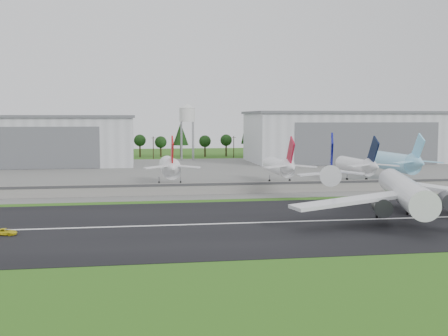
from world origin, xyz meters
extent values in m
plane|color=#336217|center=(0.00, 0.00, 0.00)|extent=(600.00, 600.00, 0.00)
cube|color=black|center=(0.00, 10.00, 0.05)|extent=(320.00, 60.00, 0.10)
cube|color=white|center=(0.00, 10.00, 0.11)|extent=(220.00, 1.00, 0.02)
cube|color=slate|center=(0.00, 120.00, 0.05)|extent=(320.00, 150.00, 0.10)
cube|color=gray|center=(0.00, 55.00, 1.75)|extent=(240.00, 0.50, 3.50)
cube|color=#38383A|center=(0.00, 54.70, 3.00)|extent=(240.00, 0.12, 0.70)
cube|color=silver|center=(-80.00, 165.00, 11.00)|extent=(95.00, 42.00, 22.00)
cube|color=#595B60|center=(-80.00, 165.00, 22.60)|extent=(97.00, 44.00, 1.20)
cube|color=#595B60|center=(-80.00, 143.85, 9.24)|extent=(66.50, 0.30, 18.04)
cube|color=silver|center=(75.00, 165.00, 12.00)|extent=(100.00, 45.00, 24.00)
cube|color=#595B60|center=(75.00, 165.00, 24.60)|extent=(102.00, 47.00, 1.20)
cube|color=#595B60|center=(75.00, 142.35, 10.08)|extent=(70.00, 0.30, 19.68)
cylinder|color=#99999E|center=(-8.00, 182.00, 10.00)|extent=(0.50, 0.50, 20.00)
cylinder|color=#99999E|center=(-2.00, 188.00, 10.00)|extent=(0.50, 0.50, 20.00)
cylinder|color=silver|center=(-5.00, 185.00, 23.50)|extent=(8.00, 8.00, 7.00)
cone|color=silver|center=(-5.00, 185.00, 28.20)|extent=(8.40, 8.40, 2.40)
cylinder|color=white|center=(26.48, 10.00, 6.20)|extent=(18.78, 43.70, 5.80)
cone|color=white|center=(18.50, 35.27, 7.40)|extent=(7.96, 10.24, 5.51)
cube|color=navy|center=(18.65, 34.79, 12.70)|extent=(3.35, 9.25, 11.13)
cylinder|color=#333338|center=(36.60, 9.52, 3.80)|extent=(5.28, 6.39, 3.80)
cube|color=white|center=(23.42, 36.30, 7.80)|extent=(9.19, 7.83, 0.98)
cube|color=white|center=(12.78, 3.58, 5.40)|extent=(28.51, 10.50, 2.65)
cylinder|color=#333338|center=(18.48, 3.80, 3.80)|extent=(5.28, 6.39, 3.80)
cube|color=white|center=(13.89, 33.29, 7.80)|extent=(9.03, 3.28, 0.98)
cube|color=#99999E|center=(27.69, 6.19, 1.70)|extent=(18.57, 31.62, 3.20)
cylinder|color=black|center=(21.29, 11.51, 0.85)|extent=(0.83, 1.55, 1.50)
imported|color=yellow|center=(-55.83, 5.12, 0.72)|extent=(4.84, 3.23, 1.23)
cylinder|color=white|center=(-20.57, 80.00, 5.94)|extent=(5.88, 24.00, 5.88)
cone|color=white|center=(-20.57, 64.50, 6.94)|extent=(5.58, 7.00, 5.58)
cube|color=#B20D11|center=(-20.57, 65.00, 11.74)|extent=(0.45, 8.59, 10.02)
cylinder|color=#99999E|center=(-24.07, 78.00, 1.50)|extent=(0.32, 0.32, 3.00)
cylinder|color=#99999E|center=(-17.07, 78.00, 1.50)|extent=(0.32, 0.32, 3.00)
cylinder|color=black|center=(-24.07, 78.00, 0.80)|extent=(0.40, 1.40, 1.40)
cylinder|color=white|center=(16.22, 80.00, 5.58)|extent=(5.16, 24.00, 5.16)
cone|color=white|center=(16.22, 64.50, 6.58)|extent=(4.90, 7.00, 4.90)
cube|color=#AE0D28|center=(16.22, 65.00, 11.38)|extent=(0.45, 8.59, 10.02)
cylinder|color=#99999E|center=(12.72, 78.00, 1.50)|extent=(0.32, 0.32, 3.00)
cylinder|color=#99999E|center=(19.72, 78.00, 1.50)|extent=(0.32, 0.32, 3.00)
cylinder|color=black|center=(12.72, 78.00, 0.80)|extent=(0.40, 1.40, 1.40)
cylinder|color=white|center=(43.43, 80.00, 5.58)|extent=(5.17, 24.00, 5.17)
cone|color=white|center=(43.43, 64.50, 6.58)|extent=(4.91, 7.00, 4.91)
cube|color=black|center=(43.43, 65.00, 11.38)|extent=(0.45, 8.59, 10.02)
cylinder|color=#99999E|center=(39.93, 78.00, 1.50)|extent=(0.32, 0.32, 3.00)
cylinder|color=#99999E|center=(46.93, 78.00, 1.50)|extent=(0.32, 0.32, 3.00)
cylinder|color=black|center=(39.93, 78.00, 0.80)|extent=(0.40, 1.40, 1.40)
cylinder|color=#91D8FB|center=(59.77, 85.00, 6.29)|extent=(6.58, 30.00, 6.58)
cone|color=#91D8FB|center=(59.77, 66.50, 7.29)|extent=(6.25, 7.00, 6.25)
cube|color=#7CD3FF|center=(59.77, 67.00, 12.09)|extent=(0.45, 8.59, 10.02)
cylinder|color=#99999E|center=(56.27, 83.00, 1.50)|extent=(0.32, 0.32, 3.00)
cylinder|color=#99999E|center=(63.27, 83.00, 1.50)|extent=(0.32, 0.32, 3.00)
cylinder|color=black|center=(56.27, 83.00, 0.80)|extent=(0.40, 1.40, 1.40)
camera|label=1|loc=(-31.44, -103.79, 22.09)|focal=45.00mm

